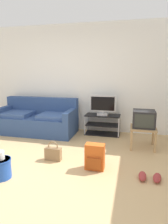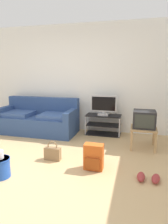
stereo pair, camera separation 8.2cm
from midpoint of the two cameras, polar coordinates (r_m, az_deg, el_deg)
The scene contains 11 objects.
ground_plane at distance 3.39m, azimuth -14.07°, elevation -15.94°, with size 9.00×9.80×0.02m, color tan.
wall_back at distance 5.29m, azimuth -1.81°, elevation 9.53°, with size 9.00×0.10×2.70m, color white.
couch at distance 5.20m, azimuth -12.35°, elevation -2.18°, with size 1.94×0.87×0.87m.
tv_stand at distance 4.96m, azimuth 6.02°, elevation -3.61°, with size 0.85×0.41×0.49m.
flat_tv at distance 4.84m, azimuth 6.09°, elevation 1.83°, with size 0.62×0.22×0.48m.
side_table at distance 4.22m, azimuth 17.14°, elevation -5.16°, with size 0.51×0.51×0.43m.
crt_tv at distance 4.17m, azimuth 17.33°, elevation -1.95°, with size 0.43×0.42×0.34m.
backpack at distance 3.25m, azimuth 3.51°, elevation -12.70°, with size 0.30×0.24×0.42m.
handbag at distance 3.62m, azimuth -8.30°, elevation -11.53°, with size 0.29×0.11×0.35m.
cleaning_bucket at distance 3.26m, azimuth -22.16°, elevation -14.12°, with size 0.30×0.30×0.41m.
sneakers_pair at distance 3.15m, azimuth 18.63°, elevation -17.35°, with size 0.34×0.27×0.09m.
Camera 2 is at (1.56, -2.60, 1.54)m, focal length 32.02 mm.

